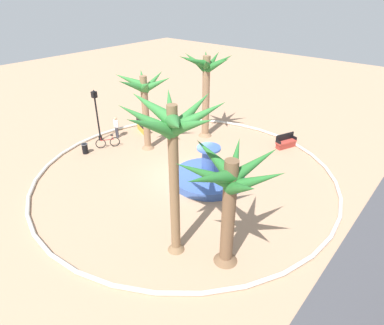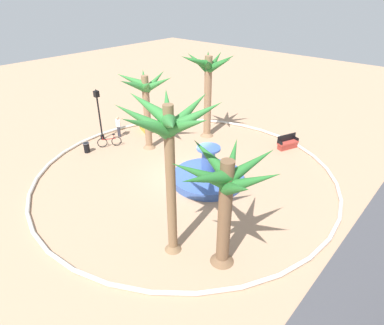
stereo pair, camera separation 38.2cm
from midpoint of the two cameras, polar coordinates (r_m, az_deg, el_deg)
The scene contains 13 objects.
ground_plane at distance 20.61m, azimuth -0.60°, elevation -2.14°, with size 80.00×80.00×0.00m, color tan.
plaza_curb at distance 20.56m, azimuth -0.60°, elevation -1.90°, with size 18.22×18.22×0.20m, color silver.
fountain at distance 19.85m, azimuth 3.30°, elevation -2.44°, with size 4.30×4.30×2.28m.
palm_tree_near_fountain at distance 12.27m, azimuth -3.11°, elevation 4.76°, with size 4.18×4.31×7.05m.
palm_tree_by_curb at distance 22.69m, azimuth -7.48°, elevation 11.60°, with size 3.91×3.80×5.46m.
palm_tree_mid_plaza at distance 12.63m, azimuth 6.70°, elevation -4.47°, with size 4.40×4.33×5.18m.
palm_tree_far_side at distance 24.38m, azimuth 3.18°, elevation 14.59°, with size 3.95×3.86×6.31m.
bench_east at distance 24.77m, azimuth 16.51°, elevation 3.10°, with size 1.67×1.05×1.00m.
bench_west at distance 26.81m, azimuth -7.73°, elevation 6.06°, with size 1.08×1.67×1.00m.
lamppost at distance 25.33m, azimuth -15.33°, elevation 8.61°, with size 0.32×0.32×3.89m.
trash_bin at distance 24.24m, azimuth -17.24°, elevation 2.52°, with size 0.46×0.46×0.73m.
bicycle_by_lamppost at distance 24.67m, azimuth -13.56°, elevation 3.51°, with size 1.48×0.98×0.94m.
person_cyclist_helmet at distance 25.93m, azimuth -12.15°, elevation 6.23°, with size 0.22×0.53×1.64m.
Camera 2 is at (13.02, 11.95, 10.61)m, focal length 31.03 mm.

